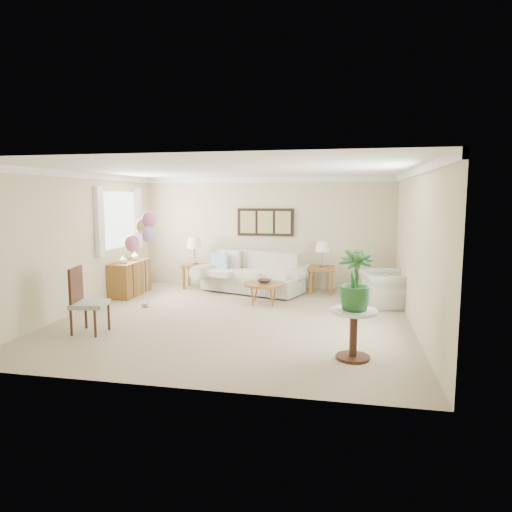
{
  "coord_description": "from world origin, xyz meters",
  "views": [
    {
      "loc": [
        1.92,
        -7.63,
        2.13
      ],
      "look_at": [
        0.25,
        0.6,
        1.05
      ],
      "focal_mm": 32.0,
      "sensor_mm": 36.0,
      "label": 1
    }
  ],
  "objects_px": {
    "balloon_cluster": "(143,231)",
    "sofa": "(253,276)",
    "armchair": "(385,289)",
    "coffee_table": "(264,285)",
    "accent_chair": "(85,299)"
  },
  "relations": [
    {
      "from": "armchair",
      "to": "coffee_table",
      "type": "bearing_deg",
      "value": 87.28
    },
    {
      "from": "armchair",
      "to": "accent_chair",
      "type": "bearing_deg",
      "value": 110.69
    },
    {
      "from": "coffee_table",
      "to": "accent_chair",
      "type": "distance_m",
      "value": 3.49
    },
    {
      "from": "sofa",
      "to": "balloon_cluster",
      "type": "bearing_deg",
      "value": -133.51
    },
    {
      "from": "sofa",
      "to": "accent_chair",
      "type": "distance_m",
      "value": 4.1
    },
    {
      "from": "coffee_table",
      "to": "balloon_cluster",
      "type": "relative_size",
      "value": 0.44
    },
    {
      "from": "armchair",
      "to": "accent_chair",
      "type": "relative_size",
      "value": 0.99
    },
    {
      "from": "armchair",
      "to": "balloon_cluster",
      "type": "relative_size",
      "value": 0.55
    },
    {
      "from": "coffee_table",
      "to": "armchair",
      "type": "height_order",
      "value": "armchair"
    },
    {
      "from": "sofa",
      "to": "accent_chair",
      "type": "bearing_deg",
      "value": -118.51
    },
    {
      "from": "accent_chair",
      "to": "sofa",
      "type": "bearing_deg",
      "value": 61.49
    },
    {
      "from": "balloon_cluster",
      "to": "coffee_table",
      "type": "bearing_deg",
      "value": 19.62
    },
    {
      "from": "balloon_cluster",
      "to": "sofa",
      "type": "bearing_deg",
      "value": 46.49
    },
    {
      "from": "sofa",
      "to": "armchair",
      "type": "xyz_separation_m",
      "value": [
        2.83,
        -0.77,
        -0.02
      ]
    },
    {
      "from": "sofa",
      "to": "coffee_table",
      "type": "height_order",
      "value": "sofa"
    }
  ]
}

